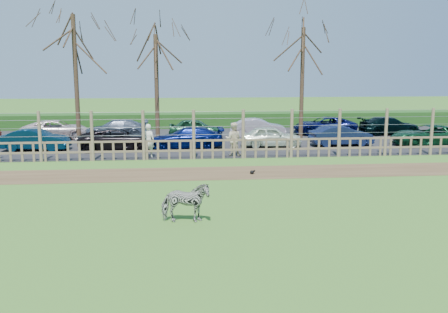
{
  "coord_description": "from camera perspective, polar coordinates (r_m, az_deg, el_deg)",
  "views": [
    {
      "loc": [
        -0.85,
        -16.84,
        4.58
      ],
      "look_at": [
        1.0,
        2.5,
        1.1
      ],
      "focal_mm": 40.0,
      "sensor_mm": 36.0,
      "label": 1
    }
  ],
  "objects": [
    {
      "name": "zebra",
      "position": [
        14.94,
        -4.44,
        -5.27
      ],
      "size": [
        1.5,
        0.77,
        1.23
      ],
      "primitive_type": "imported",
      "rotation": [
        0.0,
        0.0,
        1.5
      ],
      "color": "gray",
      "rests_on": "ground"
    },
    {
      "name": "hedge",
      "position": [
        38.56,
        -4.18,
        4.13
      ],
      "size": [
        46.0,
        2.0,
        1.1
      ],
      "primitive_type": "cube",
      "color": "#1E4716",
      "rests_on": "ground"
    },
    {
      "name": "visitor_b",
      "position": [
        25.92,
        1.08,
        2.0
      ],
      "size": [
        0.97,
        0.84,
        1.72
      ],
      "primitive_type": "imported",
      "rotation": [
        0.0,
        0.0,
        2.89
      ],
      "color": "beige",
      "rests_on": "asphalt"
    },
    {
      "name": "car_10",
      "position": [
        32.93,
        -3.23,
        3.27
      ],
      "size": [
        3.64,
        1.73,
        1.2
      ],
      "primitive_type": "imported",
      "rotation": [
        0.0,
        0.0,
        1.48
      ],
      "color": "#1B4C2D",
      "rests_on": "asphalt"
    },
    {
      "name": "fence",
      "position": [
        25.14,
        -3.47,
        1.5
      ],
      "size": [
        30.16,
        0.16,
        2.5
      ],
      "color": "brown",
      "rests_on": "ground"
    },
    {
      "name": "tree_left",
      "position": [
        29.89,
        -16.72,
        11.72
      ],
      "size": [
        4.8,
        4.8,
        7.88
      ],
      "color": "#3D2B1E",
      "rests_on": "ground"
    },
    {
      "name": "car_12",
      "position": [
        34.96,
        11.41,
        3.48
      ],
      "size": [
        4.47,
        2.34,
        1.2
      ],
      "primitive_type": "imported",
      "rotation": [
        0.0,
        0.0,
        4.63
      ],
      "color": "#080C43",
      "rests_on": "asphalt"
    },
    {
      "name": "car_9",
      "position": [
        33.16,
        -12.26,
        3.1
      ],
      "size": [
        4.3,
        2.14,
        1.2
      ],
      "primitive_type": "imported",
      "rotation": [
        0.0,
        0.0,
        4.83
      ],
      "color": "#4D5A6E",
      "rests_on": "asphalt"
    },
    {
      "name": "dirt_strip",
      "position": [
        21.84,
        -3.11,
        -1.95
      ],
      "size": [
        34.0,
        2.8,
        0.01
      ],
      "primitive_type": "cube",
      "color": "brown",
      "rests_on": "ground"
    },
    {
      "name": "asphalt",
      "position": [
        31.68,
        -3.87,
        1.86
      ],
      "size": [
        44.0,
        13.0,
        0.04
      ],
      "primitive_type": "cube",
      "color": "#232326",
      "rests_on": "ground"
    },
    {
      "name": "visitor_a",
      "position": [
        25.62,
        -8.64,
        1.79
      ],
      "size": [
        0.72,
        0.57,
        1.72
      ],
      "primitive_type": "imported",
      "rotation": [
        0.0,
        0.0,
        2.86
      ],
      "color": "white",
      "rests_on": "asphalt"
    },
    {
      "name": "tree_mid",
      "position": [
        30.36,
        -7.77,
        10.61
      ],
      "size": [
        4.8,
        4.8,
        6.83
      ],
      "color": "#3D2B1E",
      "rests_on": "ground"
    },
    {
      "name": "ground",
      "position": [
        17.47,
        -2.49,
        -5.05
      ],
      "size": [
        120.0,
        120.0,
        0.0
      ],
      "primitive_type": "plane",
      "color": "#6AA242",
      "rests_on": "ground"
    },
    {
      "name": "tree_right",
      "position": [
        31.83,
        8.99,
        11.23
      ],
      "size": [
        4.8,
        4.8,
        7.35
      ],
      "color": "#3D2B1E",
      "rests_on": "ground"
    },
    {
      "name": "car_3",
      "position": [
        28.41,
        -4.24,
        2.16
      ],
      "size": [
        4.14,
        1.69,
        1.2
      ],
      "primitive_type": "imported",
      "rotation": [
        0.0,
        0.0,
        4.71
      ],
      "color": "#051152",
      "rests_on": "asphalt"
    },
    {
      "name": "car_2",
      "position": [
        28.39,
        -12.04,
        1.96
      ],
      "size": [
        4.49,
        2.41,
        1.2
      ],
      "primitive_type": "imported",
      "rotation": [
        0.0,
        0.0,
        1.67
      ],
      "color": "black",
      "rests_on": "asphalt"
    },
    {
      "name": "car_11",
      "position": [
        33.18,
        3.9,
        3.31
      ],
      "size": [
        3.74,
        1.57,
        1.2
      ],
      "primitive_type": "imported",
      "rotation": [
        0.0,
        0.0,
        1.49
      ],
      "color": "#C4B2C5",
      "rests_on": "asphalt"
    },
    {
      "name": "car_1",
      "position": [
        29.49,
        -20.74,
        1.82
      ],
      "size": [
        3.71,
        1.48,
        1.2
      ],
      "primitive_type": "imported",
      "rotation": [
        0.0,
        0.0,
        1.51
      ],
      "color": "#07253C",
      "rests_on": "asphalt"
    },
    {
      "name": "car_4",
      "position": [
        28.98,
        5.41,
        2.3
      ],
      "size": [
        3.59,
        1.6,
        1.2
      ],
      "primitive_type": "imported",
      "rotation": [
        0.0,
        0.0,
        1.52
      ],
      "color": "silver",
      "rests_on": "asphalt"
    },
    {
      "name": "car_8",
      "position": [
        33.87,
        -18.57,
        2.95
      ],
      "size": [
        4.52,
        2.48,
        1.2
      ],
      "primitive_type": "imported",
      "rotation": [
        0.0,
        0.0,
        1.69
      ],
      "color": "silver",
      "rests_on": "asphalt"
    },
    {
      "name": "crow",
      "position": [
        21.69,
        3.25,
        -1.8
      ],
      "size": [
        0.24,
        0.18,
        0.19
      ],
      "color": "black",
      "rests_on": "ground"
    },
    {
      "name": "car_5",
      "position": [
        30.07,
        13.23,
        2.36
      ],
      "size": [
        3.71,
        1.48,
        1.2
      ],
      "primitive_type": "imported",
      "rotation": [
        0.0,
        0.0,
        1.63
      ],
      "color": "#16234A",
      "rests_on": "asphalt"
    },
    {
      "name": "car_6",
      "position": [
        31.75,
        22.33,
        2.26
      ],
      "size": [
        4.37,
        2.1,
        1.2
      ],
      "primitive_type": "imported",
      "rotation": [
        0.0,
        0.0,
        4.69
      ],
      "color": "#0F4324",
      "rests_on": "asphalt"
    },
    {
      "name": "car_13",
      "position": [
        36.03,
        18.39,
        3.36
      ],
      "size": [
        4.2,
        1.85,
        1.2
      ],
      "primitive_type": "imported",
      "rotation": [
        0.0,
        0.0,
        1.61
      ],
      "color": "black",
      "rests_on": "asphalt"
    }
  ]
}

